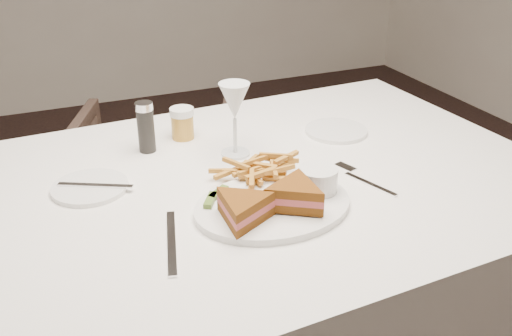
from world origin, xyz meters
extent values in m
cube|color=white|center=(0.20, -0.22, 0.38)|extent=(1.41, 0.97, 0.75)
imported|color=#4A362D|center=(0.18, 0.69, 0.31)|extent=(0.76, 0.74, 0.61)
ellipsoid|color=white|center=(0.19, -0.36, 0.76)|extent=(0.33, 0.26, 0.01)
cube|color=silver|center=(-0.02, -0.39, 0.75)|extent=(0.07, 0.20, 0.00)
cylinder|color=white|center=(-0.13, -0.13, 0.76)|extent=(0.16, 0.16, 0.01)
cylinder|color=white|center=(0.50, -0.07, 0.76)|extent=(0.16, 0.16, 0.01)
cylinder|color=black|center=(0.03, 0.01, 0.81)|extent=(0.04, 0.04, 0.12)
cylinder|color=#B2802A|center=(0.13, 0.05, 0.79)|extent=(0.06, 0.06, 0.08)
cube|color=#4B6824|center=(0.11, -0.29, 0.77)|extent=(0.05, 0.05, 0.01)
cube|color=#4B6824|center=(0.08, -0.31, 0.77)|extent=(0.04, 0.06, 0.01)
cylinder|color=white|center=(0.30, -0.35, 0.79)|extent=(0.08, 0.08, 0.05)
camera|label=1|loc=(-0.22, -1.24, 1.33)|focal=40.00mm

